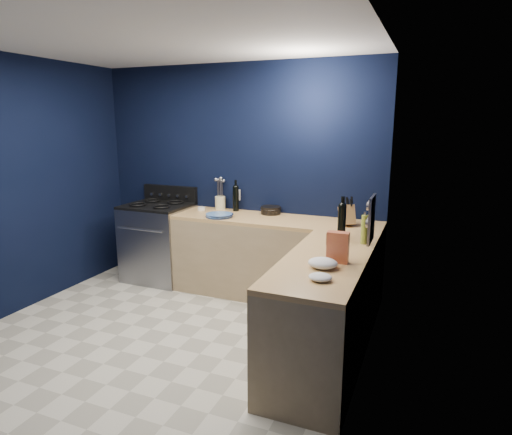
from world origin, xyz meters
The scene contains 27 objects.
floor centered at (0.00, 0.00, -0.01)m, with size 3.50×3.50×0.02m, color beige.
ceiling centered at (0.00, 0.00, 2.61)m, with size 3.50×3.50×0.02m, color silver.
wall_back centered at (0.00, 1.76, 1.30)m, with size 3.50×0.02×2.60m, color black.
wall_right centered at (1.76, 0.00, 1.30)m, with size 0.02×3.50×2.60m, color black.
cab_back centered at (0.60, 1.44, 0.43)m, with size 2.30×0.63×0.86m, color tan.
top_back centered at (0.60, 1.44, 0.88)m, with size 2.30×0.63×0.04m, color olive.
cab_right centered at (1.44, 0.29, 0.43)m, with size 0.63×1.67×0.86m, color tan.
top_right centered at (1.44, 0.29, 0.88)m, with size 0.63×1.67×0.04m, color olive.
gas_range centered at (-0.93, 1.42, 0.46)m, with size 0.76×0.66×0.92m, color gray.
oven_door centered at (-0.93, 1.10, 0.45)m, with size 0.59×0.02×0.42m, color black.
cooktop centered at (-0.93, 1.42, 0.94)m, with size 0.76×0.66×0.03m, color black.
backguard centered at (-0.93, 1.72, 1.04)m, with size 0.76×0.06×0.20m, color black.
spice_panel centered at (1.74, 0.55, 1.18)m, with size 0.02×0.28×0.38m, color gray.
wall_outlet centered at (0.00, 1.74, 1.08)m, with size 0.09×0.02×0.13m, color white.
plate_stack centered at (-0.01, 1.28, 0.92)m, with size 0.30×0.30×0.04m, color #36448B.
ramekin centered at (-0.38, 1.54, 0.92)m, with size 0.09×0.09×0.03m, color white.
utensil_crock centered at (-0.19, 1.67, 0.98)m, with size 0.13×0.13×0.16m, color #F6E3C5.
wine_bottle_back centered at (0.02, 1.66, 1.05)m, with size 0.07×0.07×0.29m, color black.
lemon_basket centered at (0.47, 1.65, 0.94)m, with size 0.23×0.23×0.09m, color black.
knife_block centered at (1.38, 1.44, 1.00)m, with size 0.11×0.18×0.20m, color olive.
wine_bottle_right centered at (1.43, 0.92, 1.05)m, with size 0.08×0.08×0.31m, color black.
oil_bottle centered at (1.65, 0.81, 1.03)m, with size 0.06×0.06×0.25m, color olive.
spice_jar_near centered at (1.37, 0.65, 0.95)m, with size 0.05×0.05×0.10m, color olive.
spice_jar_far centered at (1.48, 0.66, 0.95)m, with size 0.05×0.05×0.10m, color olive.
crouton_bag centered at (1.54, 0.21, 1.02)m, with size 0.16×0.08×0.24m, color #A62739.
towel_front centered at (1.47, 0.04, 0.94)m, with size 0.22×0.18×0.08m, color white.
towel_end centered at (1.51, -0.22, 0.92)m, with size 0.16×0.14×0.05m, color white.
Camera 1 is at (2.15, -2.93, 1.96)m, focal length 30.40 mm.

